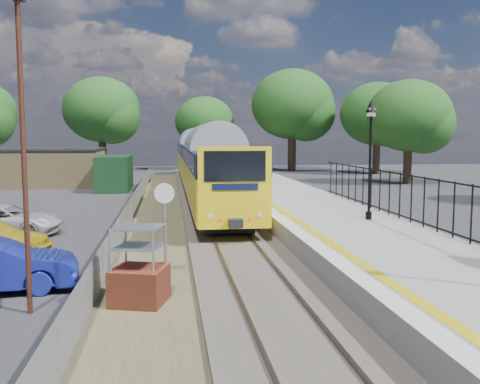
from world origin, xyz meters
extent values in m
plane|color=#2D2D30|center=(0.00, 0.00, 0.00)|extent=(120.00, 120.00, 0.00)
cube|color=#473F38|center=(0.00, 10.00, 0.10)|extent=(3.40, 80.00, 0.20)
cube|color=#4C472D|center=(-2.90, 8.00, 0.03)|extent=(2.60, 70.00, 0.06)
cube|color=brown|center=(-0.72, 10.00, 0.22)|extent=(0.07, 80.00, 0.14)
cube|color=brown|center=(0.72, 10.00, 0.22)|extent=(0.07, 80.00, 0.14)
cube|color=gray|center=(4.20, 8.00, 0.45)|extent=(5.00, 70.00, 0.90)
cube|color=silver|center=(1.95, 8.00, 0.91)|extent=(0.50, 70.00, 0.01)
cube|color=yellow|center=(2.45, 8.00, 0.91)|extent=(0.30, 70.00, 0.01)
cylinder|color=black|center=(5.30, 6.00, 1.05)|extent=(0.24, 0.24, 0.30)
cylinder|color=black|center=(5.30, 6.00, 2.90)|extent=(0.10, 0.10, 3.70)
cube|color=black|center=(5.30, 6.00, 4.85)|extent=(0.08, 0.08, 0.30)
cube|color=beige|center=(5.30, 6.00, 5.02)|extent=(0.26, 0.26, 0.30)
cone|color=black|center=(5.30, 6.00, 5.25)|extent=(0.44, 0.44, 0.50)
cube|color=black|center=(6.55, 2.50, 2.65)|extent=(0.05, 26.00, 0.05)
cube|color=#A08A5A|center=(-12.00, 32.00, 1.50)|extent=(8.00, 6.00, 3.00)
cube|color=black|center=(-12.00, 32.00, 3.05)|extent=(8.20, 6.20, 0.15)
cube|color=#14371D|center=(-6.50, 28.00, 1.30)|extent=(2.40, 6.00, 2.60)
cylinder|color=#332319|center=(-10.00, 50.00, 1.92)|extent=(0.88, 0.88, 3.85)
ellipsoid|color=#1F4517|center=(-10.00, 50.00, 7.15)|extent=(8.80, 8.80, 7.48)
cylinder|color=#332319|center=(2.00, 52.00, 1.57)|extent=(0.72, 0.72, 3.15)
ellipsoid|color=#1F4517|center=(2.00, 52.00, 5.85)|extent=(7.20, 7.20, 6.12)
cylinder|color=#332319|center=(12.00, 48.00, 2.10)|extent=(0.96, 0.96, 4.20)
ellipsoid|color=#1F4517|center=(12.00, 48.00, 7.80)|extent=(9.60, 9.60, 8.16)
cylinder|color=#332319|center=(20.00, 42.00, 1.75)|extent=(0.80, 0.80, 3.50)
ellipsoid|color=#1F4517|center=(20.00, 42.00, 6.50)|extent=(8.00, 8.00, 6.80)
cylinder|color=#332319|center=(18.00, 30.00, 1.57)|extent=(0.72, 0.72, 3.15)
ellipsoid|color=#1F4517|center=(18.00, 30.00, 5.85)|extent=(7.20, 7.20, 6.12)
cube|color=yellow|center=(0.00, 15.60, 1.69)|extent=(2.80, 20.00, 1.90)
cube|color=#0F1539|center=(0.00, 15.60, 2.99)|extent=(2.82, 20.00, 0.90)
cube|color=black|center=(0.00, 15.60, 2.99)|extent=(2.82, 18.00, 0.70)
cube|color=black|center=(0.00, 15.60, 0.51)|extent=(2.00, 18.00, 0.45)
cube|color=yellow|center=(0.00, 36.20, 1.69)|extent=(2.80, 20.00, 1.90)
cube|color=#0F1539|center=(0.00, 36.20, 2.99)|extent=(2.82, 20.00, 0.90)
cube|color=black|center=(0.00, 36.20, 2.99)|extent=(2.82, 18.00, 0.70)
cube|color=black|center=(0.00, 36.20, 0.51)|extent=(2.00, 18.00, 0.45)
cube|color=black|center=(0.00, 5.39, 3.04)|extent=(2.24, 0.04, 1.10)
cube|color=#954026|center=(-3.11, -0.78, 0.47)|extent=(1.51, 1.51, 0.94)
cylinder|color=#999EA3|center=(-2.50, 1.35, 1.26)|extent=(0.06, 0.06, 2.53)
cylinder|color=silver|center=(-2.50, 1.30, 2.53)|extent=(0.57, 0.04, 0.57)
cylinder|color=#462317|center=(-5.62, -1.04, 3.56)|extent=(0.12, 0.12, 7.13)
imported|color=silver|center=(-9.14, 9.34, 0.63)|extent=(4.75, 2.54, 1.27)
camera|label=1|loc=(-2.35, -13.68, 4.12)|focal=40.00mm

